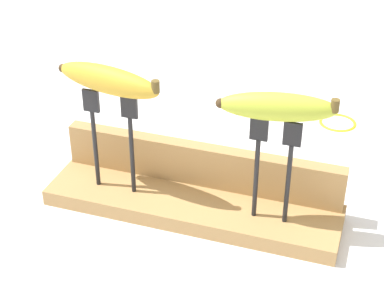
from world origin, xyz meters
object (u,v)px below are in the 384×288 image
at_px(fork_stand_right, 273,161).
at_px(banana_raised_left, 108,80).
at_px(wire_coil, 338,122).
at_px(fork_stand_left, 112,132).
at_px(banana_raised_right, 278,107).

xyz_separation_m(fork_stand_right, banana_raised_left, (-0.25, 0.00, 0.09)).
xyz_separation_m(banana_raised_left, wire_coil, (0.31, 0.38, -0.21)).
xyz_separation_m(fork_stand_left, banana_raised_left, (-0.00, 0.00, 0.09)).
distance_m(banana_raised_left, wire_coil, 0.53).
relative_size(fork_stand_right, banana_raised_right, 1.00).
bearing_deg(wire_coil, banana_raised_right, -98.59).
xyz_separation_m(fork_stand_left, fork_stand_right, (0.25, -0.00, -0.00)).
distance_m(fork_stand_left, banana_raised_right, 0.27).
height_order(banana_raised_left, banana_raised_right, banana_raised_left).
bearing_deg(banana_raised_right, fork_stand_right, 10.74).
height_order(fork_stand_right, banana_raised_right, banana_raised_right).
relative_size(banana_raised_left, banana_raised_right, 1.08).
bearing_deg(fork_stand_right, wire_coil, 81.42).
xyz_separation_m(fork_stand_left, banana_raised_right, (0.25, -0.00, 0.09)).
relative_size(fork_stand_right, banana_raised_left, 0.93).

